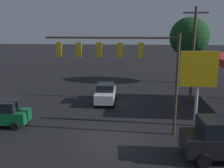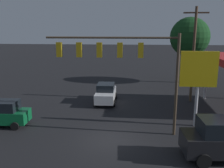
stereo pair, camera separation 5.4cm
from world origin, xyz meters
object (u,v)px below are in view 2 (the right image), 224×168
(price_sign, at_px, (199,72))
(hatchback_crossing, at_px, (4,114))
(sedan_waiting, at_px, (106,93))
(traffic_signal_assembly, at_px, (121,57))
(street_tree, at_px, (190,37))
(utility_pole, at_px, (194,53))
(fire_hydrant, at_px, (196,150))

(price_sign, height_order, hatchback_crossing, price_sign)
(sedan_waiting, bearing_deg, price_sign, 52.67)
(traffic_signal_assembly, xyz_separation_m, street_tree, (-8.17, -17.70, 0.76))
(price_sign, relative_size, hatchback_crossing, 1.48)
(price_sign, bearing_deg, traffic_signal_assembly, 17.49)
(utility_pole, height_order, price_sign, utility_pole)
(traffic_signal_assembly, distance_m, sedan_waiting, 8.82)
(street_tree, relative_size, fire_hydrant, 10.03)
(traffic_signal_assembly, height_order, fire_hydrant, traffic_signal_assembly)
(traffic_signal_assembly, xyz_separation_m, price_sign, (-5.64, -1.78, -1.27))
(fire_hydrant, bearing_deg, hatchback_crossing, -15.04)
(utility_pole, distance_m, sedan_waiting, 9.59)
(price_sign, bearing_deg, fire_hydrant, 77.76)
(traffic_signal_assembly, relative_size, sedan_waiting, 2.03)
(utility_pole, bearing_deg, street_tree, -98.97)
(traffic_signal_assembly, relative_size, hatchback_crossing, 2.32)
(traffic_signal_assembly, distance_m, utility_pole, 10.89)
(hatchback_crossing, relative_size, street_tree, 0.44)
(fire_hydrant, bearing_deg, price_sign, -102.24)
(utility_pole, height_order, street_tree, utility_pole)
(traffic_signal_assembly, bearing_deg, utility_pole, -128.20)
(traffic_signal_assembly, height_order, utility_pole, utility_pole)
(price_sign, height_order, sedan_waiting, price_sign)
(traffic_signal_assembly, bearing_deg, hatchback_crossing, -3.21)
(price_sign, relative_size, fire_hydrant, 6.51)
(hatchback_crossing, relative_size, fire_hydrant, 4.41)
(price_sign, height_order, street_tree, street_tree)
(sedan_waiting, bearing_deg, utility_pole, 97.05)
(traffic_signal_assembly, xyz_separation_m, utility_pole, (-6.73, -8.55, -0.46))
(utility_pole, xyz_separation_m, price_sign, (1.08, 6.77, -0.81))
(traffic_signal_assembly, xyz_separation_m, sedan_waiting, (1.89, -7.35, -4.49))
(hatchback_crossing, height_order, sedan_waiting, hatchback_crossing)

